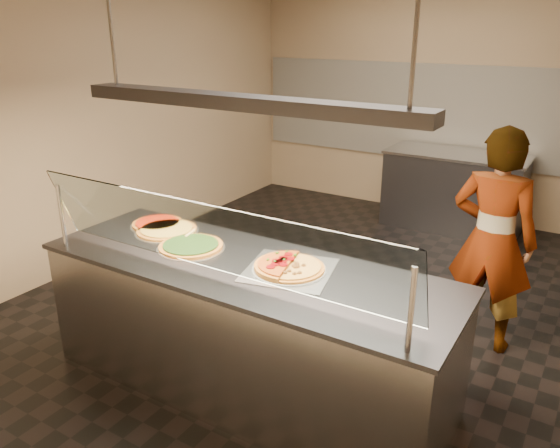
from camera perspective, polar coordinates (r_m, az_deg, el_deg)
The scene contains 17 objects.
ground at distance 4.98m, azimuth 4.88°, elevation -8.37°, with size 5.00×6.00×0.02m, color black.
wall_back at distance 7.25m, azimuth 16.45°, elevation 12.61°, with size 5.00×0.02×3.00m, color tan.
wall_left at distance 5.99m, azimuth -16.96°, elevation 11.07°, with size 0.02×6.00×3.00m, color tan.
tile_band at distance 7.25m, azimuth 16.22°, elevation 11.03°, with size 4.90×0.02×1.20m, color silver.
serving_counter at distance 3.71m, azimuth -3.60°, elevation -10.75°, with size 2.78×0.94×0.93m.
sneeze_guard at distance 3.13m, azimuth -7.53°, elevation -1.50°, with size 2.54×0.18×0.54m.
perforated_tray at distance 3.40m, azimuth 1.00°, elevation -4.75°, with size 0.63×0.63×0.01m.
half_pizza_pepperoni at distance 3.44m, azimuth -0.48°, elevation -3.95°, with size 0.31×0.47×0.05m.
half_pizza_sausage at distance 3.35m, azimuth 2.51°, elevation -4.85°, with size 0.31×0.47×0.04m.
pizza_spinach at distance 3.78m, azimuth -9.24°, elevation -2.25°, with size 0.46×0.46×0.03m.
pizza_cheese at distance 4.10m, azimuth -11.70°, elevation -0.58°, with size 0.46×0.46×0.03m.
pizza_tomato at distance 4.25m, azimuth -12.62°, elevation 0.08°, with size 0.41×0.41×0.03m.
pizza_spatula at distance 3.90m, azimuth -9.17°, elevation -1.26°, with size 0.21×0.23×0.02m.
prep_table at distance 6.92m, azimuth 17.66°, elevation 3.35°, with size 1.61×0.74×0.93m.
worker at distance 4.34m, azimuth 21.31°, elevation -1.64°, with size 0.63×0.41×1.72m, color black.
heat_lamp_housing at distance 3.21m, azimuth -4.20°, elevation 12.58°, with size 2.30×0.18×0.08m, color #3E3E43.
lamp_rod_left at distance 3.85m, azimuth -17.50°, elevation 21.21°, with size 0.02×0.02×1.01m, color #B7B7BC.
Camera 1 is at (1.93, -3.92, 2.38)m, focal length 35.00 mm.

